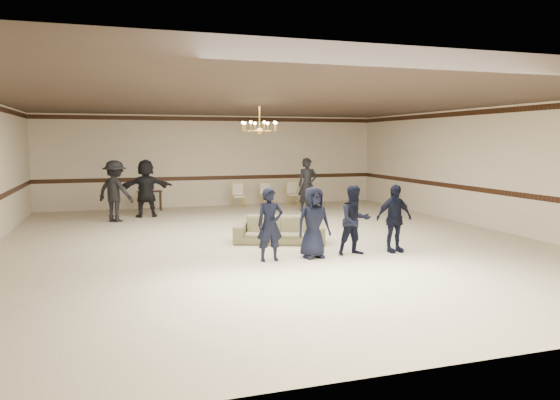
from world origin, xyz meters
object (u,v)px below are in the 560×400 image
(adult_right, at_px, (308,185))
(banquet_chair_right, at_px, (293,194))
(console_table, at_px, (150,201))
(adult_left, at_px, (115,191))
(boy_a, at_px, (270,225))
(banquet_chair_mid, at_px, (266,195))
(boy_d, at_px, (394,218))
(boy_c, at_px, (355,220))
(adult_mid, at_px, (146,188))
(settee, at_px, (280,230))
(chandelier, at_px, (259,118))
(boy_b, at_px, (314,222))
(banquet_chair_left, at_px, (239,196))

(adult_right, relative_size, banquet_chair_right, 2.12)
(console_table, bearing_deg, adult_left, -121.98)
(boy_a, relative_size, adult_right, 0.81)
(banquet_chair_right, bearing_deg, console_table, -179.62)
(banquet_chair_mid, bearing_deg, console_table, 175.59)
(boy_d, xyz_separation_m, adult_right, (0.49, 6.38, 0.17))
(boy_c, distance_m, adult_mid, 7.73)
(adult_mid, bearing_deg, adult_left, 36.03)
(boy_c, bearing_deg, adult_mid, 117.60)
(boy_a, height_order, banquet_chair_mid, boy_a)
(boy_c, xyz_separation_m, boy_d, (0.90, 0.00, 0.00))
(settee, xyz_separation_m, adult_left, (-3.54, 4.43, 0.58))
(boy_c, height_order, banquet_chair_mid, boy_c)
(chandelier, height_order, settee, chandelier)
(boy_b, bearing_deg, banquet_chair_right, 69.55)
(boy_a, height_order, adult_right, adult_right)
(chandelier, bearing_deg, boy_b, -84.08)
(console_table, bearing_deg, banquet_chair_left, -9.33)
(boy_d, bearing_deg, banquet_chair_right, 82.35)
(adult_mid, bearing_deg, adult_right, 173.67)
(chandelier, height_order, adult_left, chandelier)
(banquet_chair_left, distance_m, console_table, 3.01)
(boy_a, bearing_deg, chandelier, 78.22)
(chandelier, xyz_separation_m, adult_right, (2.59, 3.49, -1.99))
(chandelier, relative_size, boy_a, 0.66)
(boy_a, xyz_separation_m, adult_right, (3.19, 6.38, 0.17))
(banquet_chair_left, bearing_deg, banquet_chair_mid, 0.70)
(chandelier, xyz_separation_m, settee, (0.13, -1.23, -2.57))
(adult_mid, xyz_separation_m, console_table, (0.19, 1.50, -0.55))
(boy_a, distance_m, banquet_chair_right, 8.73)
(boy_d, xyz_separation_m, adult_mid, (-4.61, 6.78, 0.17))
(settee, bearing_deg, boy_d, -18.44)
(adult_left, bearing_deg, console_table, -77.63)
(console_table, bearing_deg, boy_d, -67.45)
(boy_c, height_order, adult_left, adult_left)
(banquet_chair_mid, xyz_separation_m, banquet_chair_right, (1.00, 0.00, 0.00))
(chandelier, relative_size, banquet_chair_mid, 1.13)
(banquet_chair_mid, bearing_deg, chandelier, -109.51)
(chandelier, height_order, boy_a, chandelier)
(adult_left, xyz_separation_m, adult_mid, (0.90, 0.70, 0.00))
(banquet_chair_left, relative_size, console_table, 1.06)
(boy_d, relative_size, banquet_chair_right, 1.71)
(boy_b, xyz_separation_m, banquet_chair_mid, (1.38, 8.08, -0.29))
(adult_right, height_order, banquet_chair_mid, adult_right)
(adult_left, relative_size, adult_mid, 1.00)
(boy_a, distance_m, boy_d, 2.70)
(adult_left, xyz_separation_m, banquet_chair_left, (4.09, 2.00, -0.47))
(boy_a, bearing_deg, banquet_chair_left, 80.94)
(boy_c, bearing_deg, adult_left, 126.08)
(boy_b, distance_m, settee, 1.71)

